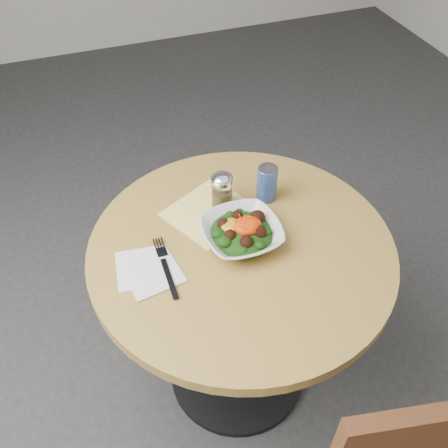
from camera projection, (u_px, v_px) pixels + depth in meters
name	position (u px, v px, depth m)	size (l,w,h in m)	color
ground	(237.00, 372.00, 1.99)	(6.00, 6.00, 0.00)	#2A2A2C
table	(240.00, 286.00, 1.60)	(0.90, 0.90, 0.75)	black
cloth_napkin	(210.00, 212.00, 1.55)	(0.24, 0.22, 0.00)	yellow
paper_napkins	(148.00, 270.00, 1.39)	(0.19, 0.19, 0.00)	silver
salad_bowl	(241.00, 233.00, 1.45)	(0.24, 0.24, 0.09)	silver
fork	(165.00, 265.00, 1.39)	(0.03, 0.23, 0.00)	black
spice_shaker	(222.00, 191.00, 1.53)	(0.07, 0.07, 0.12)	silver
beverage_can	(267.00, 183.00, 1.56)	(0.06, 0.06, 0.12)	navy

